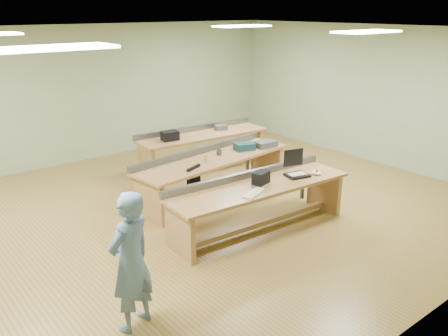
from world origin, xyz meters
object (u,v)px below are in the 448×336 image
(workbench_mid, at_px, (213,167))
(workbench_back, at_px, (202,142))
(parts_bin_grey, at_px, (266,144))
(person, at_px, (131,262))
(mug, at_px, (219,152))
(parts_bin_teal, at_px, (244,146))
(workbench_front, at_px, (258,196))
(task_chair, at_px, (201,196))
(drinks_can, at_px, (206,158))
(laptop_base, at_px, (297,175))
(camera_bag, at_px, (261,178))

(workbench_mid, bearing_deg, workbench_back, 53.54)
(parts_bin_grey, bearing_deg, person, -150.68)
(workbench_back, bearing_deg, mug, -110.40)
(parts_bin_teal, bearing_deg, workbench_mid, -178.73)
(workbench_front, bearing_deg, task_chair, 109.36)
(mug, xyz_separation_m, drinks_can, (-0.45, -0.18, 0.01))
(laptop_base, xyz_separation_m, drinks_can, (-0.69, 1.55, 0.04))
(task_chair, bearing_deg, person, -160.18)
(task_chair, bearing_deg, camera_bag, -91.88)
(person, distance_m, mug, 4.07)
(parts_bin_teal, bearing_deg, mug, 176.20)
(laptop_base, relative_size, parts_bin_teal, 0.97)
(laptop_base, bearing_deg, parts_bin_teal, 92.63)
(laptop_base, relative_size, parts_bin_grey, 0.85)
(parts_bin_teal, height_order, drinks_can, parts_bin_teal)
(parts_bin_grey, bearing_deg, parts_bin_teal, 164.21)
(workbench_back, bearing_deg, parts_bin_teal, -88.49)
(person, bearing_deg, workbench_mid, -159.98)
(workbench_back, bearing_deg, task_chair, -122.79)
(task_chair, bearing_deg, drinks_can, 22.18)
(person, distance_m, parts_bin_teal, 4.52)
(workbench_mid, relative_size, parts_bin_grey, 7.80)
(workbench_mid, xyz_separation_m, drinks_can, (-0.25, -0.12, 0.24))
(task_chair, xyz_separation_m, parts_bin_grey, (1.83, 0.34, 0.52))
(person, xyz_separation_m, laptop_base, (3.43, 0.80, -0.02))
(person, distance_m, laptop_base, 3.52)
(task_chair, relative_size, parts_bin_grey, 1.90)
(camera_bag, bearing_deg, parts_bin_grey, 28.26)
(person, distance_m, camera_bag, 2.91)
(laptop_base, distance_m, parts_bin_grey, 1.75)
(workbench_mid, distance_m, workbench_back, 1.71)
(laptop_base, height_order, drinks_can, drinks_can)
(person, relative_size, parts_bin_teal, 4.35)
(workbench_front, relative_size, workbench_mid, 0.95)
(camera_bag, height_order, mug, camera_bag)
(laptop_base, bearing_deg, workbench_mid, 118.77)
(task_chair, bearing_deg, laptop_base, -69.95)
(parts_bin_grey, bearing_deg, workbench_back, 103.16)
(laptop_base, height_order, parts_bin_teal, parts_bin_teal)
(mug, relative_size, drinks_can, 1.00)
(drinks_can, bearing_deg, workbench_mid, 26.27)
(workbench_front, relative_size, drinks_can, 28.07)
(laptop_base, height_order, task_chair, task_chair)
(workbench_front, relative_size, mug, 28.13)
(workbench_back, bearing_deg, person, -129.97)
(workbench_front, distance_m, mug, 1.70)
(workbench_mid, bearing_deg, workbench_front, -107.56)
(mug, bearing_deg, task_chair, -147.71)
(person, height_order, task_chair, person)
(workbench_mid, xyz_separation_m, mug, (0.20, 0.06, 0.23))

